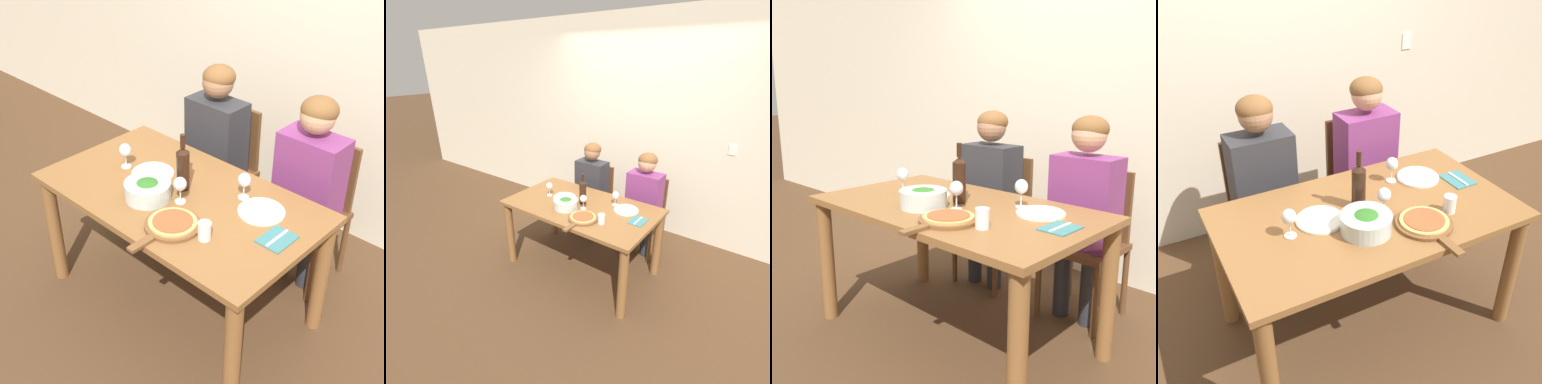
{
  "view_description": "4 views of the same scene",
  "coord_description": "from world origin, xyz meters",
  "views": [
    {
      "loc": [
        1.72,
        -1.71,
        2.35
      ],
      "look_at": [
        0.1,
        -0.01,
        0.83
      ],
      "focal_mm": 50.0,
      "sensor_mm": 36.0,
      "label": 1
    },
    {
      "loc": [
        1.62,
        -2.26,
        2.15
      ],
      "look_at": [
        -0.12,
        0.1,
        0.86
      ],
      "focal_mm": 28.0,
      "sensor_mm": 36.0,
      "label": 2
    },
    {
      "loc": [
        1.63,
        -1.64,
        1.39
      ],
      "look_at": [
        0.06,
        0.0,
        0.86
      ],
      "focal_mm": 42.0,
      "sensor_mm": 36.0,
      "label": 3
    },
    {
      "loc": [
        -1.0,
        -1.65,
        2.06
      ],
      "look_at": [
        -0.07,
        0.07,
        0.87
      ],
      "focal_mm": 42.0,
      "sensor_mm": 36.0,
      "label": 4
    }
  ],
  "objects": [
    {
      "name": "pizza_on_board",
      "position": [
        0.18,
        -0.24,
        0.79
      ],
      "size": [
        0.29,
        0.43,
        0.04
      ],
      "color": "brown",
      "rests_on": "dining_table"
    },
    {
      "name": "wine_glass_left",
      "position": [
        -0.43,
        -0.01,
        0.88
      ],
      "size": [
        0.07,
        0.07,
        0.15
      ],
      "color": "silver",
      "rests_on": "dining_table"
    },
    {
      "name": "dinner_plate_right",
      "position": [
        0.43,
        0.17,
        0.78
      ],
      "size": [
        0.25,
        0.25,
        0.02
      ],
      "color": "silver",
      "rests_on": "dining_table"
    },
    {
      "name": "fork_on_napkin",
      "position": [
        0.62,
        0.04,
        0.78
      ],
      "size": [
        0.14,
        0.18,
        0.01
      ],
      "color": "#387075",
      "rests_on": "dining_table"
    },
    {
      "name": "dinner_plate_left",
      "position": [
        -0.26,
        0.04,
        0.78
      ],
      "size": [
        0.25,
        0.25,
        0.02
      ],
      "color": "silver",
      "rests_on": "dining_table"
    },
    {
      "name": "wine_glass_right",
      "position": [
        0.28,
        0.21,
        0.88
      ],
      "size": [
        0.07,
        0.07,
        0.15
      ],
      "color": "silver",
      "rests_on": "dining_table"
    },
    {
      "name": "broccoli_bowl",
      "position": [
        -0.1,
        -0.14,
        0.82
      ],
      "size": [
        0.25,
        0.25,
        0.1
      ],
      "color": "silver",
      "rests_on": "dining_table"
    },
    {
      "name": "ground_plane",
      "position": [
        0.0,
        0.0,
        0.0
      ],
      "size": [
        40.0,
        40.0,
        0.0
      ],
      "primitive_type": "plane",
      "color": "#4C331E"
    },
    {
      "name": "person_woman",
      "position": [
        -0.34,
        0.68,
        0.74
      ],
      "size": [
        0.47,
        0.51,
        1.23
      ],
      "color": "#28282D",
      "rests_on": "ground"
    },
    {
      "name": "water_tumbler",
      "position": [
        0.37,
        -0.2,
        0.82
      ],
      "size": [
        0.07,
        0.07,
        0.09
      ],
      "color": "silver",
      "rests_on": "dining_table"
    },
    {
      "name": "chair_right",
      "position": [
        0.39,
        0.78,
        0.49
      ],
      "size": [
        0.42,
        0.42,
        0.9
      ],
      "color": "brown",
      "rests_on": "ground"
    },
    {
      "name": "person_man",
      "position": [
        0.39,
        0.68,
        0.74
      ],
      "size": [
        0.47,
        0.51,
        1.23
      ],
      "color": "#28282D",
      "rests_on": "ground"
    },
    {
      "name": "wine_bottle",
      "position": [
        -0.03,
        0.06,
        0.9
      ],
      "size": [
        0.07,
        0.07,
        0.33
      ],
      "color": "black",
      "rests_on": "dining_table"
    },
    {
      "name": "wine_glass_centre",
      "position": [
        0.06,
        -0.05,
        0.88
      ],
      "size": [
        0.07,
        0.07,
        0.15
      ],
      "color": "silver",
      "rests_on": "dining_table"
    },
    {
      "name": "back_wall",
      "position": [
        0.0,
        1.34,
        1.35
      ],
      "size": [
        10.0,
        0.06,
        2.7
      ],
      "color": "beige",
      "rests_on": "ground"
    },
    {
      "name": "chair_left",
      "position": [
        -0.34,
        0.78,
        0.49
      ],
      "size": [
        0.42,
        0.42,
        0.9
      ],
      "color": "brown",
      "rests_on": "ground"
    },
    {
      "name": "dining_table",
      "position": [
        0.0,
        0.0,
        0.64
      ],
      "size": [
        1.55,
        0.88,
        0.77
      ],
      "color": "brown",
      "rests_on": "ground"
    }
  ]
}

